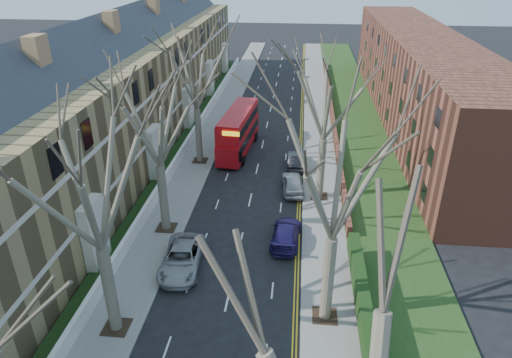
# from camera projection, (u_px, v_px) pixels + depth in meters

# --- Properties ---
(pavement_left) EXTENTS (3.00, 102.00, 0.12)m
(pavement_left) POSITION_uv_depth(u_px,v_px,m) (217.00, 123.00, 54.32)
(pavement_left) COLOR slate
(pavement_left) RESTS_ON ground
(pavement_right) EXTENTS (3.00, 102.00, 0.12)m
(pavement_right) POSITION_uv_depth(u_px,v_px,m) (318.00, 126.00, 53.25)
(pavement_right) COLOR slate
(pavement_right) RESTS_ON ground
(terrace_left) EXTENTS (9.70, 78.00, 13.60)m
(terrace_left) POSITION_uv_depth(u_px,v_px,m) (125.00, 95.00, 45.42)
(terrace_left) COLOR olive
(terrace_left) RESTS_ON ground
(flats_right) EXTENTS (13.97, 54.00, 10.00)m
(flats_right) POSITION_uv_depth(u_px,v_px,m) (418.00, 78.00, 53.54)
(flats_right) COLOR brown
(flats_right) RESTS_ON ground
(front_wall_left) EXTENTS (0.30, 78.00, 1.00)m
(front_wall_left) POSITION_uv_depth(u_px,v_px,m) (187.00, 143.00, 47.12)
(front_wall_left) COLOR white
(front_wall_left) RESTS_ON ground
(grass_verge_right) EXTENTS (6.00, 102.00, 0.06)m
(grass_verge_right) POSITION_uv_depth(u_px,v_px,m) (357.00, 127.00, 52.81)
(grass_verge_right) COLOR #1F3C15
(grass_verge_right) RESTS_ON ground
(tree_left_mid) EXTENTS (10.50, 10.50, 14.71)m
(tree_left_mid) POSITION_uv_depth(u_px,v_px,m) (88.00, 173.00, 20.72)
(tree_left_mid) COLOR brown
(tree_left_mid) RESTS_ON ground
(tree_left_far) EXTENTS (10.15, 10.15, 14.22)m
(tree_left_far) POSITION_uv_depth(u_px,v_px,m) (154.00, 110.00, 29.73)
(tree_left_far) COLOR brown
(tree_left_far) RESTS_ON ground
(tree_left_dist) EXTENTS (10.50, 10.50, 14.71)m
(tree_left_dist) POSITION_uv_depth(u_px,v_px,m) (194.00, 64.00, 40.23)
(tree_left_dist) COLOR brown
(tree_left_dist) RESTS_ON ground
(tree_right_mid) EXTENTS (10.50, 10.50, 14.71)m
(tree_right_mid) POSITION_uv_depth(u_px,v_px,m) (338.00, 165.00, 21.48)
(tree_right_mid) COLOR brown
(tree_right_mid) RESTS_ON ground
(tree_right_far) EXTENTS (10.15, 10.15, 14.22)m
(tree_right_far) POSITION_uv_depth(u_px,v_px,m) (327.00, 89.00, 34.04)
(tree_right_far) COLOR brown
(tree_right_far) RESTS_ON ground
(double_decker_bus) EXTENTS (3.21, 10.11, 4.20)m
(double_decker_bus) POSITION_uv_depth(u_px,v_px,m) (239.00, 132.00, 45.96)
(double_decker_bus) COLOR #A80C12
(double_decker_bus) RESTS_ON ground
(car_left_far) EXTENTS (2.71, 5.45, 1.48)m
(car_left_far) POSITION_uv_depth(u_px,v_px,m) (182.00, 258.00, 29.54)
(car_left_far) COLOR #95959A
(car_left_far) RESTS_ON ground
(car_right_near) EXTENTS (2.24, 4.85, 1.37)m
(car_right_near) POSITION_uv_depth(u_px,v_px,m) (286.00, 233.00, 32.19)
(car_right_near) COLOR #201751
(car_right_near) RESTS_ON ground
(car_right_mid) EXTENTS (2.28, 4.60, 1.51)m
(car_right_mid) POSITION_uv_depth(u_px,v_px,m) (293.00, 183.00, 38.90)
(car_right_mid) COLOR #909498
(car_right_mid) RESTS_ON ground
(car_right_far) EXTENTS (1.53, 4.15, 1.36)m
(car_right_far) POSITION_uv_depth(u_px,v_px,m) (295.00, 160.00, 43.23)
(car_right_far) COLOR black
(car_right_far) RESTS_ON ground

